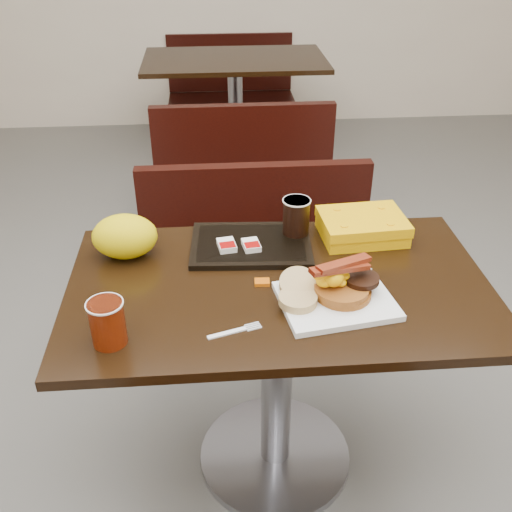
{
  "coord_description": "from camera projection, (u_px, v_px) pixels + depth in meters",
  "views": [
    {
      "loc": [
        -0.17,
        -1.36,
        1.71
      ],
      "look_at": [
        -0.06,
        0.04,
        0.82
      ],
      "focal_mm": 41.27,
      "sensor_mm": 36.0,
      "label": 1
    }
  ],
  "objects": [
    {
      "name": "pancake_stack",
      "position": [
        343.0,
        290.0,
        1.59
      ],
      "size": [
        0.18,
        0.18,
        0.03
      ],
      "primitive_type": "cylinder",
      "rotation": [
        0.0,
        0.0,
        0.23
      ],
      "color": "brown",
      "rests_on": "platter"
    },
    {
      "name": "table_far",
      "position": [
        236.0,
        114.0,
        4.07
      ],
      "size": [
        1.2,
        0.7,
        0.75
      ],
      "primitive_type": null,
      "color": "black",
      "rests_on": "floor"
    },
    {
      "name": "bench_far_s",
      "position": [
        242.0,
        155.0,
        3.48
      ],
      "size": [
        1.0,
        0.46,
        0.72
      ],
      "primitive_type": null,
      "color": "black",
      "rests_on": "floor"
    },
    {
      "name": "fork",
      "position": [
        227.0,
        333.0,
        1.48
      ],
      "size": [
        0.14,
        0.07,
        0.0
      ],
      "primitive_type": null,
      "rotation": [
        0.0,
        0.0,
        0.3
      ],
      "color": "white",
      "rests_on": "table_near"
    },
    {
      "name": "hashbrown_sleeve_right",
      "position": [
        251.0,
        245.0,
        1.8
      ],
      "size": [
        0.06,
        0.07,
        0.02
      ],
      "primitive_type": "cube",
      "rotation": [
        0.0,
        0.0,
        0.16
      ],
      "color": "silver",
      "rests_on": "tray"
    },
    {
      "name": "tray",
      "position": [
        251.0,
        245.0,
        1.83
      ],
      "size": [
        0.38,
        0.28,
        0.02
      ],
      "primitive_type": "cube",
      "rotation": [
        0.0,
        0.0,
        -0.06
      ],
      "color": "black",
      "rests_on": "table_near"
    },
    {
      "name": "clamshell",
      "position": [
        362.0,
        227.0,
        1.88
      ],
      "size": [
        0.28,
        0.22,
        0.07
      ],
      "primitive_type": "cube",
      "rotation": [
        0.0,
        0.0,
        0.07
      ],
      "color": "#E6A203",
      "rests_on": "table_near"
    },
    {
      "name": "platter",
      "position": [
        336.0,
        301.0,
        1.59
      ],
      "size": [
        0.33,
        0.28,
        0.02
      ],
      "primitive_type": "cube",
      "rotation": [
        0.0,
        0.0,
        0.16
      ],
      "color": "white",
      "rests_on": "table_near"
    },
    {
      "name": "bench_far_n",
      "position": [
        231.0,
        87.0,
        4.66
      ],
      "size": [
        1.0,
        0.46,
        0.72
      ],
      "primitive_type": null,
      "color": "black",
      "rests_on": "floor"
    },
    {
      "name": "paper_bag",
      "position": [
        125.0,
        236.0,
        1.76
      ],
      "size": [
        0.24,
        0.21,
        0.14
      ],
      "primitive_type": "ellipsoid",
      "rotation": [
        0.0,
        0.0,
        -0.4
      ],
      "color": "yellow",
      "rests_on": "table_near"
    },
    {
      "name": "muffin_bottom",
      "position": [
        298.0,
        300.0,
        1.56
      ],
      "size": [
        0.13,
        0.13,
        0.02
      ],
      "primitive_type": "cylinder",
      "rotation": [
        0.0,
        0.0,
        -0.33
      ],
      "color": "tan",
      "rests_on": "platter"
    },
    {
      "name": "bench_near_n",
      "position": [
        258.0,
        264.0,
        2.47
      ],
      "size": [
        1.0,
        0.46,
        0.72
      ],
      "primitive_type": null,
      "color": "black",
      "rests_on": "floor"
    },
    {
      "name": "coffee_cup_near",
      "position": [
        108.0,
        323.0,
        1.43
      ],
      "size": [
        0.09,
        0.09,
        0.12
      ],
      "primitive_type": "cylinder",
      "rotation": [
        0.0,
        0.0,
        0.03
      ],
      "color": "#8A2405",
      "rests_on": "table_near"
    },
    {
      "name": "sausage_patty",
      "position": [
        362.0,
        279.0,
        1.59
      ],
      "size": [
        0.12,
        0.12,
        0.01
      ],
      "primitive_type": "cylinder",
      "rotation": [
        0.0,
        0.0,
        -0.33
      ],
      "color": "black",
      "rests_on": "pancake_stack"
    },
    {
      "name": "floor",
      "position": [
        275.0,
        458.0,
        2.07
      ],
      "size": [
        6.0,
        7.0,
        0.01
      ],
      "primitive_type": "cube",
      "color": "slate",
      "rests_on": "ground"
    },
    {
      "name": "scrambled_eggs",
      "position": [
        333.0,
        279.0,
        1.56
      ],
      "size": [
        0.12,
        0.11,
        0.05
      ],
      "primitive_type": "ellipsoid",
      "rotation": [
        0.0,
        0.0,
        -0.25
      ],
      "color": "yellow",
      "rests_on": "pancake_stack"
    },
    {
      "name": "muffin_top",
      "position": [
        298.0,
        284.0,
        1.6
      ],
      "size": [
        0.11,
        0.11,
        0.06
      ],
      "primitive_type": "cylinder",
      "rotation": [
        0.38,
        0.0,
        -0.09
      ],
      "color": "tan",
      "rests_on": "platter"
    },
    {
      "name": "condiment_syrup",
      "position": [
        262.0,
        282.0,
        1.67
      ],
      "size": [
        0.04,
        0.03,
        0.01
      ],
      "primitive_type": "cube",
      "rotation": [
        0.0,
        0.0,
        -0.05
      ],
      "color": "#BD5008",
      "rests_on": "table_near"
    },
    {
      "name": "bacon_strips",
      "position": [
        340.0,
        267.0,
        1.54
      ],
      "size": [
        0.19,
        0.14,
        0.01
      ],
      "primitive_type": null,
      "rotation": [
        0.0,
        0.0,
        0.37
      ],
      "color": "#450B04",
      "rests_on": "scrambled_eggs"
    },
    {
      "name": "hashbrown_sleeve_left",
      "position": [
        227.0,
        245.0,
        1.8
      ],
      "size": [
        0.06,
        0.08,
        0.02
      ],
      "primitive_type": "cube",
      "rotation": [
        0.0,
        0.0,
        0.16
      ],
      "color": "silver",
      "rests_on": "tray"
    },
    {
      "name": "coffee_cup_far",
      "position": [
        296.0,
        216.0,
        1.85
      ],
      "size": [
        0.1,
        0.1,
        0.12
      ],
      "primitive_type": "cylinder",
      "rotation": [
        0.0,
        0.0,
        -0.2
      ],
      "color": "black",
      "rests_on": "tray"
    },
    {
      "name": "table_near",
      "position": [
        277.0,
        380.0,
        1.87
      ],
      "size": [
        1.2,
        0.7,
        0.75
      ],
      "primitive_type": null,
      "color": "black",
      "rests_on": "floor"
    },
    {
      "name": "knife",
      "position": [
        357.0,
        288.0,
        1.65
      ],
      "size": [
        0.01,
        0.18,
        0.0
      ],
      "primitive_type": "cube",
      "rotation": [
        0.0,
        0.0,
        -1.57
      ],
      "color": "white",
      "rests_on": "table_near"
    }
  ]
}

